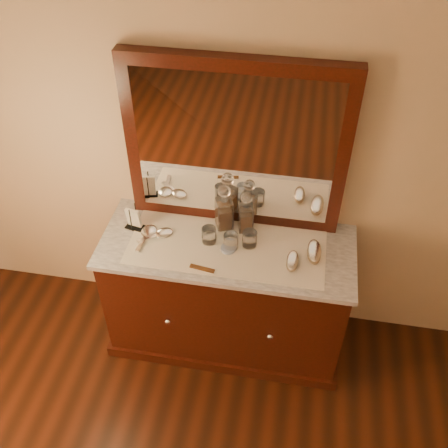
{
  "coord_description": "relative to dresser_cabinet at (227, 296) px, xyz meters",
  "views": [
    {
      "loc": [
        0.34,
        -0.06,
        2.87
      ],
      "look_at": [
        0.0,
        1.85,
        1.1
      ],
      "focal_mm": 40.97,
      "sensor_mm": 36.0,
      "label": 1
    }
  ],
  "objects": [
    {
      "name": "mirror_glass",
      "position": [
        0.0,
        0.21,
        0.94
      ],
      "size": [
        1.06,
        0.01,
        0.86
      ],
      "primitive_type": "cube",
      "color": "white",
      "rests_on": "marble_top"
    },
    {
      "name": "mirror_frame",
      "position": [
        0.0,
        0.25,
        0.94
      ],
      "size": [
        1.2,
        0.08,
        1.0
      ],
      "primitive_type": "cube",
      "color": "black",
      "rests_on": "marble_top"
    },
    {
      "name": "brush_far",
      "position": [
        0.48,
        0.0,
        0.47
      ],
      "size": [
        0.09,
        0.18,
        0.05
      ],
      "color": "#8C7356",
      "rests_on": "lace_runner"
    },
    {
      "name": "hand_mirror_outer",
      "position": [
        -0.46,
        0.0,
        0.45
      ],
      "size": [
        0.1,
        0.23,
        0.02
      ],
      "color": "silver",
      "rests_on": "lace_runner"
    },
    {
      "name": "dresser_cabinet",
      "position": [
        0.0,
        0.0,
        0.0
      ],
      "size": [
        1.4,
        0.55,
        0.82
      ],
      "primitive_type": "cube",
      "color": "black",
      "rests_on": "floor"
    },
    {
      "name": "decanter_left",
      "position": [
        -0.04,
        0.15,
        0.56
      ],
      "size": [
        0.12,
        0.12,
        0.3
      ],
      "color": "#8F4B14",
      "rests_on": "lace_runner"
    },
    {
      "name": "tumblers",
      "position": [
        0.01,
        0.0,
        0.49
      ],
      "size": [
        0.31,
        0.12,
        0.09
      ],
      "color": "white",
      "rests_on": "lace_runner"
    },
    {
      "name": "knob_right",
      "position": [
        0.3,
        -0.28,
        0.04
      ],
      "size": [
        0.04,
        0.04,
        0.04
      ],
      "primitive_type": "sphere",
      "color": "silver",
      "rests_on": "dresser_cabinet"
    },
    {
      "name": "pin_dish",
      "position": [
        0.01,
        -0.04,
        0.45
      ],
      "size": [
        0.1,
        0.1,
        0.01
      ],
      "primitive_type": "cylinder",
      "rotation": [
        0.0,
        0.0,
        -0.15
      ],
      "color": "white",
      "rests_on": "lace_runner"
    },
    {
      "name": "napkin_rack",
      "position": [
        -0.56,
        0.05,
        0.5
      ],
      "size": [
        0.12,
        0.08,
        0.16
      ],
      "color": "black",
      "rests_on": "marble_top"
    },
    {
      "name": "hand_mirror_inner",
      "position": [
        -0.39,
        0.01,
        0.45
      ],
      "size": [
        0.21,
        0.17,
        0.02
      ],
      "color": "silver",
      "rests_on": "lace_runner"
    },
    {
      "name": "marble_top",
      "position": [
        0.0,
        0.0,
        0.42
      ],
      "size": [
        1.44,
        0.59,
        0.03
      ],
      "primitive_type": "cube",
      "color": "white",
      "rests_on": "dresser_cabinet"
    },
    {
      "name": "lace_runner",
      "position": [
        0.0,
        -0.02,
        0.44
      ],
      "size": [
        1.1,
        0.45,
        0.0
      ],
      "primitive_type": "cube",
      "color": "white",
      "rests_on": "marble_top"
    },
    {
      "name": "brush_near",
      "position": [
        0.37,
        -0.08,
        0.46
      ],
      "size": [
        0.07,
        0.15,
        0.04
      ],
      "color": "#8C7356",
      "rests_on": "lace_runner"
    },
    {
      "name": "comb",
      "position": [
        -0.1,
        -0.21,
        0.45
      ],
      "size": [
        0.14,
        0.05,
        0.01
      ],
      "primitive_type": "cube",
      "rotation": [
        0.0,
        0.0,
        -0.14
      ],
      "color": "brown",
      "rests_on": "lace_runner"
    },
    {
      "name": "decanter_right",
      "position": [
        0.08,
        0.15,
        0.55
      ],
      "size": [
        0.1,
        0.1,
        0.27
      ],
      "color": "#8F4B14",
      "rests_on": "lace_runner"
    },
    {
      "name": "knob_left",
      "position": [
        -0.3,
        -0.28,
        0.04
      ],
      "size": [
        0.04,
        0.04,
        0.04
      ],
      "primitive_type": "sphere",
      "color": "silver",
      "rests_on": "dresser_cabinet"
    },
    {
      "name": "dresser_plinth",
      "position": [
        0.0,
        0.0,
        -0.37
      ],
      "size": [
        1.46,
        0.59,
        0.08
      ],
      "primitive_type": "cube",
      "color": "black",
      "rests_on": "floor"
    }
  ]
}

